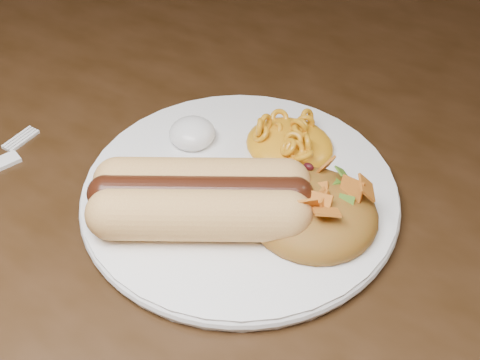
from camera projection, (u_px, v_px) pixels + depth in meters
The scene contains 6 objects.
table at pixel (264, 233), 0.66m from camera, with size 1.60×0.90×0.75m.
plate at pixel (240, 195), 0.55m from camera, with size 0.26×0.26×0.01m, color white.
hotdog at pixel (201, 198), 0.51m from camera, with size 0.14×0.14×0.04m.
mac_and_cheese at pixel (290, 135), 0.58m from camera, with size 0.08×0.07×0.03m, color orange.
sour_cream at pixel (192, 129), 0.58m from camera, with size 0.04×0.04×0.02m, color white.
taco_salad at pixel (314, 204), 0.51m from camera, with size 0.10×0.10×0.05m.
Camera 1 is at (0.22, -0.38, 1.15)m, focal length 50.00 mm.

